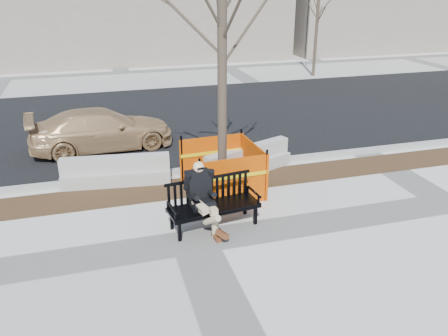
# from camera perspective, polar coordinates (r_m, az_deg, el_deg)

# --- Properties ---
(ground) EXTENTS (120.00, 120.00, 0.00)m
(ground) POSITION_cam_1_polar(r_m,az_deg,el_deg) (9.54, -3.75, -9.10)
(ground) COLOR beige
(ground) RESTS_ON ground
(mulch_strip) EXTENTS (40.00, 1.20, 0.02)m
(mulch_strip) POSITION_cam_1_polar(r_m,az_deg,el_deg) (11.79, -6.52, -2.61)
(mulch_strip) COLOR #47301C
(mulch_strip) RESTS_ON ground
(asphalt_street) EXTENTS (60.00, 10.40, 0.01)m
(asphalt_street) POSITION_cam_1_polar(r_m,az_deg,el_deg) (17.55, -10.09, 5.77)
(asphalt_street) COLOR black
(asphalt_street) RESTS_ON ground
(curb) EXTENTS (60.00, 0.25, 0.12)m
(curb) POSITION_cam_1_polar(r_m,az_deg,el_deg) (12.62, -7.29, -0.61)
(curb) COLOR #9E9B93
(curb) RESTS_ON ground
(bench) EXTENTS (2.08, 0.97, 1.07)m
(bench) POSITION_cam_1_polar(r_m,az_deg,el_deg) (10.05, -1.25, -7.26)
(bench) COLOR black
(bench) RESTS_ON ground
(seated_man) EXTENTS (0.78, 1.14, 1.50)m
(seated_man) POSITION_cam_1_polar(r_m,az_deg,el_deg) (10.01, -2.79, -7.42)
(seated_man) COLOR black
(seated_man) RESTS_ON ground
(tree_fence) EXTENTS (2.76, 2.76, 6.55)m
(tree_fence) POSITION_cam_1_polar(r_m,az_deg,el_deg) (11.60, -0.21, -2.93)
(tree_fence) COLOR #F15C00
(tree_fence) RESTS_ON ground
(sedan) EXTENTS (4.53, 2.25, 1.26)m
(sedan) POSITION_cam_1_polar(r_m,az_deg,el_deg) (14.96, -14.71, 2.36)
(sedan) COLOR tan
(sedan) RESTS_ON ground
(jersey_barrier_left) EXTENTS (2.81, 0.87, 0.79)m
(jersey_barrier_left) POSITION_cam_1_polar(r_m,az_deg,el_deg) (12.31, -13.12, -1.97)
(jersey_barrier_left) COLOR #A3A198
(jersey_barrier_left) RESTS_ON ground
(jersey_barrier_right) EXTENTS (2.75, 1.51, 0.79)m
(jersey_barrier_right) POSITION_cam_1_polar(r_m,az_deg,el_deg) (12.68, 2.93, -0.63)
(jersey_barrier_right) COLOR #A4A199
(jersey_barrier_right) RESTS_ON ground
(far_tree_right) EXTENTS (2.34, 2.34, 5.00)m
(far_tree_right) POSITION_cam_1_polar(r_m,az_deg,el_deg) (26.02, 11.01, 11.21)
(far_tree_right) COLOR #4B3F30
(far_tree_right) RESTS_ON ground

